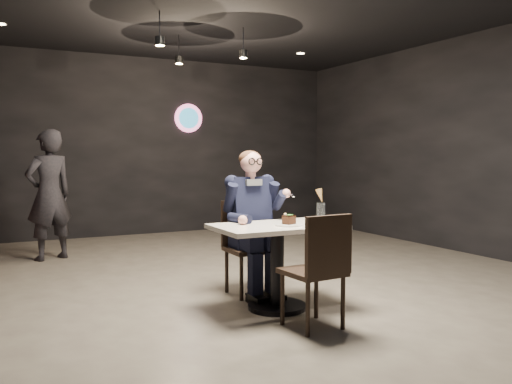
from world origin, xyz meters
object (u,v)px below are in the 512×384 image
chair_far (250,248)px  passerby (49,195)px  seated_man (250,221)px  sundae_glass (321,213)px  main_table (277,267)px  chair_near (312,270)px

chair_far → passerby: size_ratio=0.54×
seated_man → sundae_glass: seated_man is taller
seated_man → sundae_glass: size_ratio=8.17×
main_table → chair_near: bearing=-90.0°
chair_near → seated_man: 1.15m
main_table → passerby: passerby is taller
main_table → sundae_glass: 0.64m
main_table → chair_near: (0.00, -0.57, 0.09)m
chair_far → passerby: (-1.54, 2.75, 0.38)m
main_table → chair_near: 0.58m
main_table → chair_far: (0.00, 0.55, 0.09)m
chair_far → sundae_glass: size_ratio=5.22×
main_table → chair_far: chair_far is taller
seated_man → passerby: bearing=119.3°
seated_man → passerby: passerby is taller
chair_near → sundae_glass: (0.43, 0.54, 0.38)m
chair_far → seated_man: (0.00, -0.00, 0.26)m
main_table → sundae_glass: bearing=-4.2°
chair_far → seated_man: size_ratio=0.64×
sundae_glass → passerby: 3.87m
sundae_glass → passerby: passerby is taller
chair_near → main_table: bearing=85.6°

